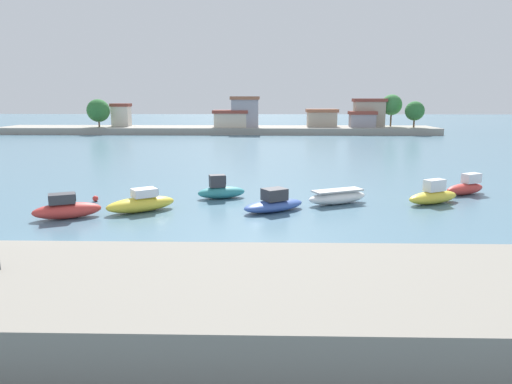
# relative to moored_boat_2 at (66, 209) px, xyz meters

# --- Properties ---
(ground_plane) EXTENTS (400.00, 400.00, 0.00)m
(ground_plane) POSITION_rel_moored_boat_2_xyz_m (2.08, -7.38, -0.65)
(ground_plane) COLOR slate
(moored_boat_2) EXTENTS (4.46, 3.01, 1.67)m
(moored_boat_2) POSITION_rel_moored_boat_2_xyz_m (0.00, 0.00, 0.00)
(moored_boat_2) COLOR #C63833
(moored_boat_2) RESTS_ON ground
(moored_boat_3) EXTENTS (4.94, 4.08, 1.60)m
(moored_boat_3) POSITION_rel_moored_boat_2_xyz_m (4.41, 1.96, -0.04)
(moored_boat_3) COLOR yellow
(moored_boat_3) RESTS_ON ground
(moored_boat_4) EXTENTS (4.00, 2.47, 1.88)m
(moored_boat_4) POSITION_rel_moored_boat_2_xyz_m (9.51, 6.39, -0.03)
(moored_boat_4) COLOR teal
(moored_boat_4) RESTS_ON ground
(moored_boat_5) EXTENTS (4.91, 4.00, 1.60)m
(moored_boat_5) POSITION_rel_moored_boat_2_xyz_m (13.62, 2.29, -0.09)
(moored_boat_5) COLOR #3856A8
(moored_boat_5) RESTS_ON ground
(moored_boat_6) EXTENTS (5.01, 3.35, 1.08)m
(moored_boat_6) POSITION_rel_moored_boat_2_xyz_m (18.38, 4.64, -0.12)
(moored_boat_6) COLOR white
(moored_boat_6) RESTS_ON ground
(moored_boat_7) EXTENTS (4.75, 3.45, 1.82)m
(moored_boat_7) POSITION_rel_moored_boat_2_xyz_m (25.57, 4.95, -0.03)
(moored_boat_7) COLOR yellow
(moored_boat_7) RESTS_ON ground
(moored_boat_8) EXTENTS (4.06, 2.92, 1.70)m
(moored_boat_8) POSITION_rel_moored_boat_2_xyz_m (29.43, 8.38, -0.03)
(moored_boat_8) COLOR #C63833
(moored_boat_8) RESTS_ON ground
(mooring_buoy_0) EXTENTS (0.31, 0.31, 0.31)m
(mooring_buoy_0) POSITION_rel_moored_boat_2_xyz_m (27.02, 10.87, -0.49)
(mooring_buoy_0) COLOR red
(mooring_buoy_0) RESTS_ON ground
(mooring_buoy_1) EXTENTS (0.44, 0.44, 0.44)m
(mooring_buoy_1) POSITION_rel_moored_boat_2_xyz_m (0.01, 5.08, -0.43)
(mooring_buoy_1) COLOR red
(mooring_buoy_1) RESTS_ON ground
(distant_shoreline) EXTENTS (95.51, 11.48, 8.45)m
(distant_shoreline) POSITION_rel_moored_boat_2_xyz_m (7.06, 73.90, 1.44)
(distant_shoreline) COLOR gray
(distant_shoreline) RESTS_ON ground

